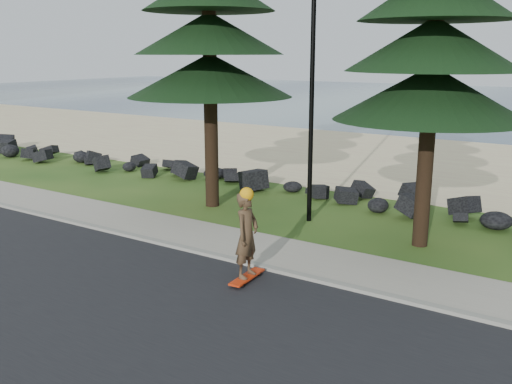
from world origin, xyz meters
TOP-DOWN VIEW (x-y plane):
  - ground at (0.00, 0.00)m, footprint 160.00×160.00m
  - road at (0.00, -4.50)m, footprint 160.00×7.00m
  - kerb at (0.00, -0.90)m, footprint 160.00×0.20m
  - sidewalk at (0.00, 0.20)m, footprint 160.00×2.00m
  - beach_sand at (0.00, 14.50)m, footprint 160.00×15.00m
  - seawall_boulders at (0.00, 5.60)m, footprint 60.00×2.40m
  - lamp_post at (0.00, 3.20)m, footprint 0.25×0.14m
  - skateboarder at (1.06, -1.72)m, footprint 0.50×1.16m

SIDE VIEW (x-z plane):
  - ground at x=0.00m, z-range 0.00..0.00m
  - seawall_boulders at x=0.00m, z-range -0.55..0.55m
  - beach_sand at x=0.00m, z-range 0.00..0.01m
  - road at x=0.00m, z-range 0.00..0.02m
  - sidewalk at x=0.00m, z-range 0.00..0.08m
  - kerb at x=0.00m, z-range 0.00..0.10m
  - skateboarder at x=1.06m, z-range 0.01..2.13m
  - lamp_post at x=0.00m, z-range 0.06..8.20m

